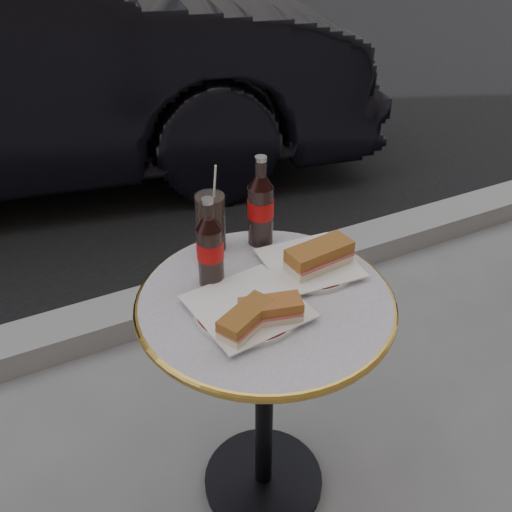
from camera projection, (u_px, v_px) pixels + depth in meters
name	position (u px, v px, depth m)	size (l,w,h in m)	color
ground	(263.00, 482.00, 1.76)	(80.00, 80.00, 0.00)	slate
asphalt_road	(23.00, 65.00, 5.44)	(40.00, 8.00, 0.00)	black
curb	(165.00, 305.00, 2.40)	(40.00, 0.20, 0.12)	gray
bistro_table	(264.00, 402.00, 1.56)	(0.62, 0.62, 0.73)	#BAB2C4
plate_left	(248.00, 309.00, 1.30)	(0.25, 0.25, 0.01)	silver
plate_right	(310.00, 265.00, 1.45)	(0.23, 0.23, 0.01)	silver
sandwich_left_a	(246.00, 320.00, 1.22)	(0.14, 0.06, 0.05)	brown
sandwich_left_b	(271.00, 311.00, 1.25)	(0.14, 0.06, 0.05)	#9F5928
sandwich_right	(319.00, 257.00, 1.41)	(0.17, 0.08, 0.06)	#935825
cola_bottle_left	(210.00, 242.00, 1.33)	(0.07, 0.07, 0.23)	black
cola_bottle_right	(261.00, 201.00, 1.48)	(0.07, 0.07, 0.25)	black
cola_glass	(211.00, 222.00, 1.48)	(0.08, 0.08, 0.16)	black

